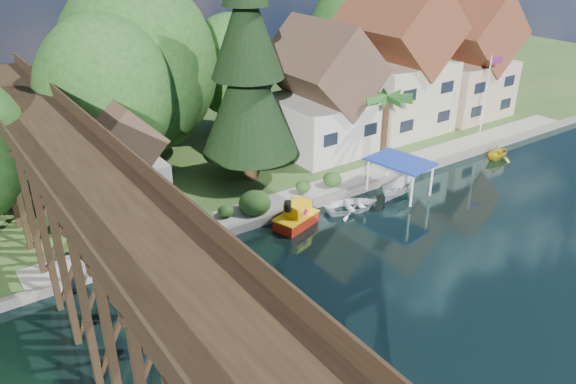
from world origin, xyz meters
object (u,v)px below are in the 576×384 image
at_px(house_right, 463,62).
at_px(conifer, 248,68).
at_px(palm_tree, 387,100).
at_px(house_left, 321,97).
at_px(flagpole, 489,86).
at_px(tugboat, 296,217).
at_px(boat_canopy, 399,181).
at_px(trestle_bridge, 84,220).
at_px(shed, 121,165).
at_px(boat_white_a, 353,204).
at_px(house_center, 395,66).
at_px(boat_yellow, 498,151).

height_order(house_right, conifer, conifer).
bearing_deg(palm_tree, house_left, 121.74).
relative_size(flagpole, tugboat, 2.06).
relative_size(tugboat, boat_canopy, 0.71).
xyz_separation_m(house_right, flagpole, (-2.95, -5.43, -0.87)).
bearing_deg(trestle_bridge, tugboat, 5.89).
height_order(shed, boat_white_a, shed).
height_order(shed, palm_tree, shed).
distance_m(shed, flagpole, 33.30).
bearing_deg(conifer, house_left, 13.57).
bearing_deg(boat_canopy, house_center, 48.21).
distance_m(trestle_bridge, house_right, 42.41).
relative_size(shed, flagpole, 1.09).
bearing_deg(conifer, boat_yellow, -21.03).
bearing_deg(tugboat, conifer, 82.42).
bearing_deg(shed, conifer, -2.89).
height_order(tugboat, boat_canopy, boat_canopy).
relative_size(house_right, shed, 1.59).
distance_m(house_left, shed, 18.11).
height_order(conifer, boat_canopy, conifer).
height_order(flagpole, boat_canopy, flagpole).
relative_size(house_center, house_right, 1.12).
relative_size(trestle_bridge, house_right, 3.55).
height_order(house_right, palm_tree, house_right).
relative_size(conifer, boat_white_a, 4.44).
relative_size(house_right, palm_tree, 2.16).
height_order(trestle_bridge, house_center, house_center).
distance_m(trestle_bridge, palm_tree, 26.66).
xyz_separation_m(palm_tree, tugboat, (-12.21, -4.62, -4.86)).
distance_m(house_right, boat_canopy, 21.43).
bearing_deg(boat_white_a, conifer, 38.05).
distance_m(shed, conifer, 11.06).
bearing_deg(palm_tree, flagpole, -3.01).
bearing_deg(boat_yellow, conifer, 68.01).
distance_m(tugboat, boat_white_a, 4.64).
distance_m(trestle_bridge, flagpole, 38.44).
bearing_deg(palm_tree, shed, 171.07).
height_order(boat_white_a, boat_yellow, boat_yellow).
bearing_deg(house_right, conifer, -175.66).
bearing_deg(palm_tree, trestle_bridge, -166.92).
relative_size(trestle_bridge, boat_white_a, 11.07).
relative_size(house_center, boat_yellow, 5.08).
bearing_deg(trestle_bridge, conifer, 30.93).
bearing_deg(flagpole, conifer, 171.61).
xyz_separation_m(tugboat, boat_white_a, (4.62, -0.37, -0.26)).
xyz_separation_m(flagpole, boat_yellow, (-3.30, -4.26, -4.18)).
distance_m(house_right, shed, 36.08).
height_order(trestle_bridge, tugboat, trestle_bridge).
relative_size(house_center, tugboat, 3.98).
height_order(house_left, boat_canopy, house_left).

